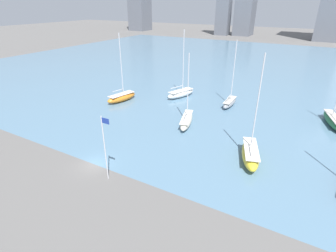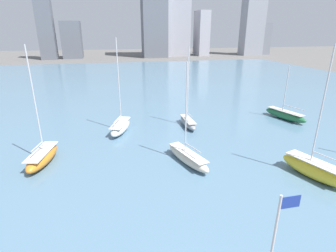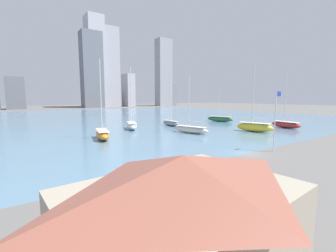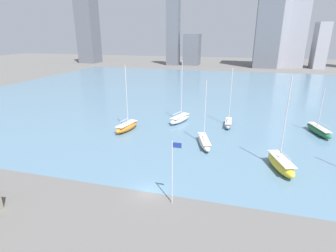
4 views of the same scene
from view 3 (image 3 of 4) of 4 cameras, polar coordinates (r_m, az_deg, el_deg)
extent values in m
plane|color=#605E5B|center=(34.58, 19.55, -6.58)|extent=(500.00, 500.00, 0.00)
cube|color=slate|center=(93.91, -17.58, 1.97)|extent=(180.00, 140.00, 0.00)
cube|color=#9E937F|center=(10.90, 3.79, -25.53)|extent=(10.20, 7.62, 4.16)
pyramid|color=brown|center=(9.69, 3.92, -11.50)|extent=(10.20, 7.62, 1.42)
cylinder|color=silver|center=(36.30, 25.51, 1.01)|extent=(0.14, 0.14, 9.04)
cube|color=#1E3899|center=(36.68, 26.34, 7.32)|extent=(1.10, 0.03, 0.70)
cube|color=slate|center=(191.38, -34.30, 6.88)|extent=(11.53, 13.82, 22.26)
cube|color=slate|center=(194.63, -18.82, 13.24)|extent=(15.67, 12.55, 59.60)
cube|color=#A8A8B2|center=(201.85, -18.02, 15.07)|extent=(13.05, 15.49, 73.79)
cube|color=#9E9EA8|center=(208.34, -14.52, 14.11)|extent=(14.09, 11.91, 67.86)
cube|color=#A8A8B2|center=(212.39, -10.04, 8.90)|extent=(7.45, 14.46, 29.58)
cube|color=#8E939E|center=(226.22, -1.12, 13.30)|extent=(14.37, 9.99, 64.22)
cube|color=slate|center=(233.91, -0.16, 7.92)|extent=(15.64, 11.51, 22.02)
ellipsoid|color=white|center=(58.04, -9.21, 0.04)|extent=(4.99, 8.55, 1.71)
cube|color=silver|center=(57.95, -9.22, 0.83)|extent=(4.09, 7.01, 0.10)
cube|color=#2D2D33|center=(58.10, -9.20, -0.42)|extent=(0.65, 1.45, 0.77)
cylinder|color=silver|center=(58.23, -9.43, 7.82)|extent=(0.18, 0.18, 14.01)
cylinder|color=silver|center=(56.48, -9.10, 1.85)|extent=(1.47, 3.80, 0.14)
ellipsoid|color=yellow|center=(56.68, 21.12, -0.30)|extent=(4.86, 8.72, 2.14)
cube|color=silver|center=(56.56, 21.17, 0.72)|extent=(3.98, 7.15, 0.10)
cube|color=#2D2D33|center=(56.75, 21.09, -0.89)|extent=(0.62, 1.49, 0.96)
cylinder|color=silver|center=(56.44, 20.86, 7.57)|extent=(0.18, 0.18, 13.36)
cylinder|color=silver|center=(56.17, 22.29, 1.80)|extent=(1.21, 3.32, 0.14)
ellipsoid|color=gray|center=(64.33, 0.70, 0.71)|extent=(1.87, 7.41, 1.45)
cube|color=#BCB7AD|center=(64.26, 0.70, 1.31)|extent=(1.54, 6.08, 0.10)
cube|color=#2D2D33|center=(64.38, 0.70, 0.36)|extent=(0.17, 1.33, 0.65)
cylinder|color=silver|center=(64.37, 0.42, 7.06)|extent=(0.18, 0.18, 12.78)
cylinder|color=silver|center=(63.45, 1.17, 2.27)|extent=(0.17, 2.85, 0.14)
ellipsoid|color=#B72828|center=(67.47, 27.72, 0.29)|extent=(3.16, 8.39, 1.69)
cube|color=silver|center=(67.39, 27.76, 0.96)|extent=(2.60, 6.88, 0.10)
cube|color=#2D2D33|center=(67.52, 27.70, -0.10)|extent=(0.32, 1.48, 0.76)
cylinder|color=silver|center=(67.44, 27.65, 6.53)|extent=(0.18, 0.18, 12.95)
cylinder|color=silver|center=(66.45, 28.92, 1.81)|extent=(0.63, 4.30, 0.14)
ellipsoid|color=orange|center=(45.30, -16.29, -2.11)|extent=(3.97, 8.31, 1.77)
cube|color=silver|center=(45.18, -16.33, -1.06)|extent=(3.25, 6.81, 0.10)
cube|color=#2D2D33|center=(45.38, -16.27, -2.72)|extent=(0.45, 1.44, 0.80)
cylinder|color=silver|center=(45.34, -16.72, 7.58)|extent=(0.18, 0.18, 13.50)
cylinder|color=silver|center=(44.12, -16.24, 0.26)|extent=(0.77, 3.02, 0.14)
ellipsoid|color=beige|center=(51.09, 5.82, -0.95)|extent=(4.47, 9.04, 1.56)
cube|color=silver|center=(50.99, 5.83, -0.14)|extent=(3.66, 7.41, 0.10)
cube|color=#2D2D33|center=(51.15, 5.82, -1.43)|extent=(0.63, 1.57, 0.70)
cylinder|color=silver|center=(50.94, 5.28, 6.51)|extent=(0.18, 0.18, 11.70)
cylinder|color=silver|center=(50.32, 6.85, 1.06)|extent=(1.15, 3.30, 0.14)
ellipsoid|color=#236B3D|center=(77.53, 13.05, 1.73)|extent=(4.55, 9.54, 1.73)
cube|color=#BCB7AD|center=(77.46, 13.07, 2.33)|extent=(3.73, 7.82, 0.10)
cube|color=#2D2D33|center=(77.57, 13.04, 1.38)|extent=(0.62, 1.66, 0.78)
cylinder|color=silver|center=(77.53, 12.69, 5.63)|extent=(0.18, 0.18, 8.77)
cylinder|color=silver|center=(76.67, 14.19, 3.11)|extent=(1.44, 4.53, 0.14)
camera|label=1|loc=(54.08, 60.27, 17.86)|focal=28.00mm
camera|label=2|loc=(26.40, 37.49, 25.21)|focal=28.00mm
camera|label=4|loc=(42.57, 73.88, 20.62)|focal=28.00mm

